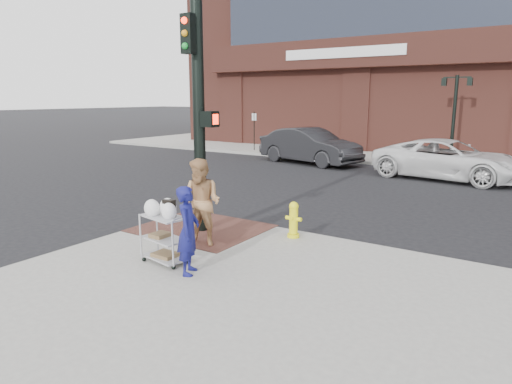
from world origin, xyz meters
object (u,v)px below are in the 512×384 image
Objects in this scene: traffic_signal_pole at (199,113)px; woman_blue at (188,230)px; utility_cart at (165,234)px; pedestrian_tan at (201,203)px; lamp_post at (455,109)px; sedan_dark at (310,146)px; fire_hydrant at (294,219)px; minivan_white at (448,160)px.

woman_blue is (1.50, -2.11, -1.91)m from traffic_signal_pole.
utility_cart is at bearing 50.28° from woman_blue.
traffic_signal_pole is 2.77× the size of pedestrian_tan.
woman_blue is at bearing -93.23° from lamp_post.
sedan_dark is (-3.36, 12.05, -1.97)m from traffic_signal_pole.
sedan_dark is (-4.03, 12.83, -0.19)m from pedestrian_tan.
pedestrian_tan is 2.26× the size of fire_hydrant.
lamp_post is 6.87m from sedan_dark.
woman_blue is (-0.98, -17.34, -1.69)m from lamp_post.
pedestrian_tan is 0.32× the size of minivan_white.
sedan_dark is at bearing 105.56° from traffic_signal_pole.
fire_hydrant is at bearing 65.44° from utility_cart.
minivan_white is 7.02× the size of fire_hydrant.
traffic_signal_pole is at bearing 111.61° from utility_cart.
pedestrian_tan reaches higher than utility_cart.
minivan_white is 13.28m from utility_cart.
fire_hydrant is (-1.15, -10.38, -0.22)m from minivan_white.
fire_hydrant is (1.23, 2.68, -0.14)m from utility_cart.
traffic_signal_pole is 12.67m from sedan_dark.
fire_hydrant is at bearing -178.75° from minivan_white.
traffic_signal_pole is (-2.48, -15.23, 0.21)m from lamp_post.
traffic_signal_pole reaches higher than utility_cart.
sedan_dark is 14.61m from utility_cart.
lamp_post is 5.01× the size of fire_hydrant.
sedan_dark reaches higher than fire_hydrant.
sedan_dark is 12.54m from fire_hydrant.
woman_blue is 2.90m from fire_hydrant.
pedestrian_tan is at bearing -96.43° from lamp_post.
fire_hydrant is at bearing -38.02° from woman_blue.
sedan_dark is at bearing 115.32° from fire_hydrant.
lamp_post reaches higher than sedan_dark.
pedestrian_tan reaches higher than sedan_dark.
utility_cart reaches higher than fire_hydrant.
minivan_white is at bearing 83.66° from fire_hydrant.
traffic_signal_pole reaches higher than minivan_white.
utility_cart is at bearing -92.40° from pedestrian_tan.
lamp_post is at bearing 84.35° from utility_cart.
sedan_dark is 0.93× the size of minivan_white.
fire_hydrant is (5.36, -11.33, -0.30)m from sedan_dark.
woman_blue is 0.86× the size of pedestrian_tan.
sedan_dark is 6.52× the size of fire_hydrant.
lamp_post is 0.71× the size of minivan_white.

